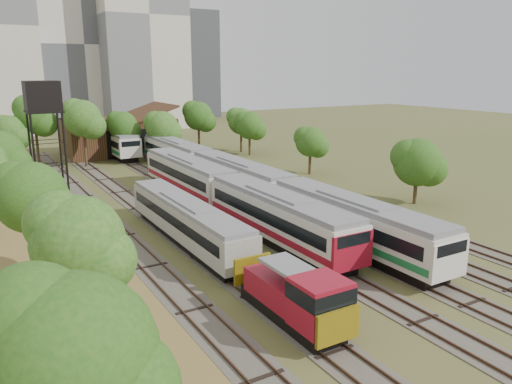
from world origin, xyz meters
TOP-DOWN VIEW (x-y plane):
  - ground at (0.00, 0.00)m, footprint 240.00×240.00m
  - dry_grass_patch at (-18.00, 8.00)m, footprint 14.00×60.00m
  - tracks at (-0.67, 25.00)m, footprint 24.60×80.00m
  - railcar_red_set at (-2.00, 18.82)m, footprint 3.15×34.58m
  - railcar_green_set at (2.00, 23.57)m, footprint 3.11×52.08m
  - railcar_rear at (-2.00, 55.94)m, footprint 3.18×16.08m
  - shunter_locomotive at (-8.00, -1.11)m, footprint 2.50×8.10m
  - old_grey_coach at (-8.00, 13.72)m, footprint 2.67×18.00m
  - water_tower at (-14.62, 34.51)m, footprint 3.44×3.44m
  - rail_pile_far at (8.20, 9.27)m, footprint 0.54×8.56m
  - maintenance_shed at (-1.00, 57.98)m, footprint 16.45×11.55m
  - tree_band_left at (-19.76, 18.71)m, footprint 7.58×55.72m
  - tree_band_far at (-2.41, 50.72)m, footprint 37.21×9.69m
  - tree_band_right at (15.87, 27.63)m, footprint 4.73×37.60m
  - tower_centre at (2.00, 100.00)m, footprint 20.00×18.00m
  - tower_right at (14.00, 92.00)m, footprint 18.00×16.00m
  - tower_far_right at (34.00, 110.00)m, footprint 12.00×12.00m

SIDE VIEW (x-z plane):
  - ground at x=0.00m, z-range 0.00..0.00m
  - dry_grass_patch at x=-18.00m, z-range 0.00..0.04m
  - tracks at x=-0.67m, z-range -0.05..0.14m
  - rail_pile_far at x=8.20m, z-range 0.00..0.28m
  - shunter_locomotive at x=-8.00m, z-range -0.09..3.19m
  - old_grey_coach at x=-8.00m, z-range 0.15..3.45m
  - railcar_green_set at x=2.00m, z-range 0.11..3.95m
  - railcar_red_set at x=-2.00m, z-range 0.11..4.02m
  - railcar_rear at x=-2.00m, z-range 0.11..4.05m
  - maintenance_shed at x=-1.00m, z-range -0.87..6.70m
  - tree_band_right at x=15.87m, z-range 0.93..7.65m
  - tree_band_left at x=-19.76m, z-range 1.36..9.73m
  - tree_band_far at x=-2.41m, z-range 1.00..10.44m
  - water_tower at x=-14.62m, z-range 4.08..15.96m
  - tower_far_right at x=34.00m, z-range 0.00..28.00m
  - tower_centre at x=2.00m, z-range 0.00..36.00m
  - tower_right at x=14.00m, z-range 0.00..48.00m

